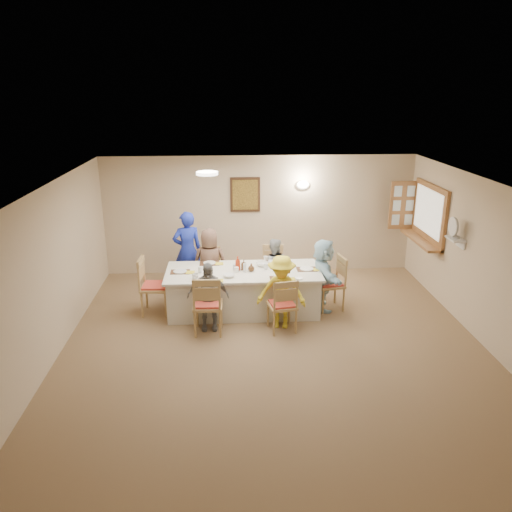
{
  "coord_description": "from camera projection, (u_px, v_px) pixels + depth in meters",
  "views": [
    {
      "loc": [
        -0.7,
        -6.73,
        3.8
      ],
      "look_at": [
        -0.2,
        1.4,
        1.05
      ],
      "focal_mm": 35.0,
      "sensor_mm": 36.0,
      "label": 1
    }
  ],
  "objects": [
    {
      "name": "diner_front_left",
      "position": [
        208.0,
        296.0,
        8.12
      ],
      "size": [
        0.69,
        0.3,
        1.16
      ],
      "primitive_type": "imported",
      "rotation": [
        0.0,
        0.0,
        -0.01
      ],
      "color": "gray",
      "rests_on": "ground"
    },
    {
      "name": "caregiver",
      "position": [
        187.0,
        250.0,
        9.76
      ],
      "size": [
        0.75,
        0.64,
        1.56
      ],
      "primitive_type": "imported",
      "rotation": [
        0.0,
        0.0,
        3.38
      ],
      "color": "#1E31BB",
      "rests_on": "ground"
    },
    {
      "name": "bowl_b",
      "position": [
        262.0,
        264.0,
        8.96
      ],
      "size": [
        0.36,
        0.36,
        0.07
      ],
      "primitive_type": "imported",
      "rotation": [
        0.0,
        0.0,
        0.35
      ],
      "color": "white",
      "rests_on": "dining_table"
    },
    {
      "name": "chair_left_end",
      "position": [
        155.0,
        286.0,
        8.72
      ],
      "size": [
        0.52,
        0.52,
        1.03
      ],
      "primitive_type": null,
      "rotation": [
        0.0,
        0.0,
        1.52
      ],
      "color": "tan",
      "rests_on": "ground"
    },
    {
      "name": "napkin_br",
      "position": [
        285.0,
        262.0,
        9.13
      ],
      "size": [
        0.13,
        0.13,
        0.01
      ],
      "primitive_type": "cube",
      "color": "yellow",
      "rests_on": "dining_table"
    },
    {
      "name": "napkin_re",
      "position": [
        317.0,
        270.0,
        8.76
      ],
      "size": [
        0.14,
        0.14,
        0.01
      ],
      "primitive_type": "cube",
      "color": "yellow",
      "rests_on": "dining_table"
    },
    {
      "name": "shutter_door",
      "position": [
        403.0,
        205.0,
        10.3
      ],
      "size": [
        0.55,
        0.04,
        1.0
      ],
      "primitive_type": "cube",
      "color": "#966436",
      "rests_on": "room_walls"
    },
    {
      "name": "chair_back_right",
      "position": [
        273.0,
        270.0,
        9.62
      ],
      "size": [
        0.48,
        0.48,
        0.92
      ],
      "primitive_type": null,
      "rotation": [
        0.0,
        0.0,
        -0.08
      ],
      "color": "tan",
      "rests_on": "ground"
    },
    {
      "name": "placemat_fr",
      "position": [
        280.0,
        278.0,
        8.37
      ],
      "size": [
        0.33,
        0.25,
        0.01
      ],
      "primitive_type": "cube",
      "color": "#472B19",
      "rests_on": "dining_table"
    },
    {
      "name": "desk_fan",
      "position": [
        455.0,
        230.0,
        8.29
      ],
      "size": [
        0.3,
        0.3,
        0.28
      ],
      "primitive_type": null,
      "color": "#A5A5A8",
      "rests_on": "fan_shelf"
    },
    {
      "name": "teacup_a",
      "position": [
        195.0,
        276.0,
        8.35
      ],
      "size": [
        0.18,
        0.18,
        0.09
      ],
      "primitive_type": "imported",
      "rotation": [
        0.0,
        0.0,
        0.37
      ],
      "color": "white",
      "rests_on": "dining_table"
    },
    {
      "name": "wall_picture",
      "position": [
        245.0,
        195.0,
        10.33
      ],
      "size": [
        0.62,
        0.05,
        0.72
      ],
      "color": "#321F11",
      "rests_on": "room_walls"
    },
    {
      "name": "napkin_bl",
      "position": [
        219.0,
        264.0,
        9.06
      ],
      "size": [
        0.14,
        0.14,
        0.01
      ],
      "primitive_type": "cube",
      "color": "yellow",
      "rests_on": "dining_table"
    },
    {
      "name": "napkin_fl",
      "position": [
        219.0,
        281.0,
        8.26
      ],
      "size": [
        0.14,
        0.14,
        0.01
      ],
      "primitive_type": "cube",
      "color": "yellow",
      "rests_on": "dining_table"
    },
    {
      "name": "plate_fl",
      "position": [
        208.0,
        280.0,
        8.3
      ],
      "size": [
        0.22,
        0.22,
        0.01
      ],
      "primitive_type": "cylinder",
      "color": "white",
      "rests_on": "dining_table"
    },
    {
      "name": "room_walls",
      "position": [
        276.0,
        256.0,
        7.13
      ],
      "size": [
        7.0,
        7.0,
        7.0
      ],
      "color": "beige",
      "rests_on": "ground"
    },
    {
      "name": "placemat_le",
      "position": [
        180.0,
        272.0,
        8.67
      ],
      "size": [
        0.33,
        0.25,
        0.01
      ],
      "primitive_type": "cube",
      "color": "#472B19",
      "rests_on": "dining_table"
    },
    {
      "name": "placemat_fl",
      "position": [
        208.0,
        280.0,
        8.3
      ],
      "size": [
        0.32,
        0.24,
        0.01
      ],
      "primitive_type": "cube",
      "color": "#472B19",
      "rests_on": "dining_table"
    },
    {
      "name": "dining_table",
      "position": [
        243.0,
        291.0,
        8.86
      ],
      "size": [
        2.7,
        1.14,
        0.76
      ],
      "primitive_type": "cube",
      "color": "silver",
      "rests_on": "ground"
    },
    {
      "name": "napkin_fr",
      "position": [
        291.0,
        279.0,
        8.33
      ],
      "size": [
        0.14,
        0.14,
        0.01
      ],
      "primitive_type": "cube",
      "color": "yellow",
      "rests_on": "dining_table"
    },
    {
      "name": "napkin_le",
      "position": [
        190.0,
        272.0,
        8.63
      ],
      "size": [
        0.15,
        0.15,
        0.01
      ],
      "primitive_type": "cube",
      "color": "yellow",
      "rests_on": "dining_table"
    },
    {
      "name": "plate_re",
      "position": [
        307.0,
        269.0,
        8.8
      ],
      "size": [
        0.24,
        0.24,
        0.01
      ],
      "primitive_type": "cylinder",
      "color": "white",
      "rests_on": "dining_table"
    },
    {
      "name": "plate_fr",
      "position": [
        280.0,
        278.0,
        8.37
      ],
      "size": [
        0.23,
        0.23,
        0.01
      ],
      "primitive_type": "cylinder",
      "color": "white",
      "rests_on": "dining_table"
    },
    {
      "name": "bowl_a",
      "position": [
        229.0,
        276.0,
        8.44
      ],
      "size": [
        0.2,
        0.2,
        0.05
      ],
      "primitive_type": "imported",
      "rotation": [
        0.0,
        0.0,
        0.02
      ],
      "color": "white",
      "rests_on": "dining_table"
    },
    {
      "name": "fan_shelf",
      "position": [
        456.0,
        239.0,
        8.34
      ],
      "size": [
        0.22,
        0.36,
        0.03
      ],
      "primitive_type": "cube",
      "color": "white",
      "rests_on": "room_walls"
    },
    {
      "name": "plate_br",
      "position": [
        275.0,
        261.0,
        9.16
      ],
      "size": [
        0.26,
        0.26,
        0.02
      ],
      "primitive_type": "cylinder",
      "color": "white",
      "rests_on": "dining_table"
    },
    {
      "name": "ceiling_light",
      "position": [
        207.0,
        173.0,
        8.19
      ],
      "size": [
        0.36,
        0.36,
        0.05
      ],
      "primitive_type": "cylinder",
      "color": "white",
      "rests_on": "room_walls"
    },
    {
      "name": "chair_front_left",
      "position": [
        208.0,
        304.0,
        8.03
      ],
      "size": [
        0.5,
        0.5,
        1.01
      ],
      "primitive_type": null,
      "rotation": [
        0.0,
        0.0,
        3.11
      ],
      "color": "tan",
      "rests_on": "ground"
    },
    {
      "name": "wall_sconce",
      "position": [
        303.0,
        185.0,
        10.31
      ],
      "size": [
        0.26,
        0.09,
        0.18
      ],
      "primitive_type": "ellipsoid",
      "color": "white",
      "rests_on": "room_walls"
    },
    {
      "name": "ground",
      "position": [
        275.0,
        350.0,
        7.62
      ],
      "size": [
        7.0,
        7.0,
        0.0
      ],
      "primitive_type": "plane",
      "color": "brown"
    },
    {
      "name": "placemat_bl",
      "position": [
        210.0,
        263.0,
        9.1
      ],
      "size": [
        0.36,
        0.27,
        0.01
      ],
      "primitive_type": "cube",
      "color": "#472B19",
      "rests_on": "dining_table"
    },
    {
      "name": "diner_right_end",
      "position": [
        323.0,
        275.0,
        8.85
      ],
      "size": [
        1.26,
        0.52,
        1.31
      ],
      "primitive_type": "imported",
      "rotation": [
        0.0,
        0.0,
        1.63
      ],
      "color": "#C3EDFF",
      "rests_on": "ground"
    },
    {
      "name": "plate_bl",
      "position": [
        210.0,
        263.0,
        9.09
      ],
      "size": [
        0.23,
        0.23,
        0.01
      ],
      "primitive_type": "cylinder",
      "color": "white",
      "rests_on": "dining_table"
    },
    {
      "name": "diner_back_left",
      "position": [
        210.0,
        263.0,
        9.37
      ],
      "size": [
        0.72,
        0.52,
        1.34
      ],
      "primitive_type": "imported",
      "rotation": [
        0.0,
        0.0,
        3.07
      ],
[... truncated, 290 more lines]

